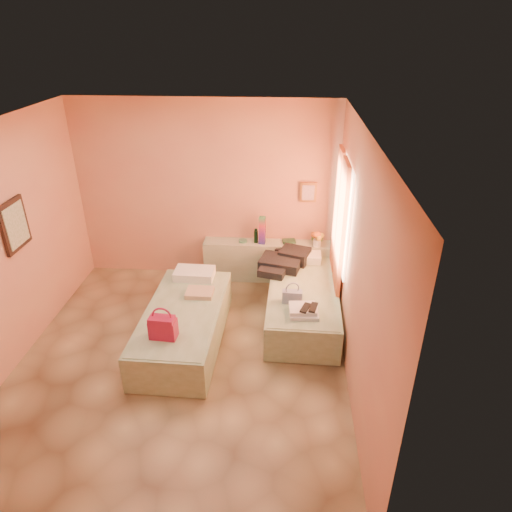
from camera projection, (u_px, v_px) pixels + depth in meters
The scene contains 16 objects.
ground at pixel (182, 361), 5.64m from camera, with size 4.50×4.50×0.00m, color tan.
room_walls at pixel (198, 210), 5.30m from camera, with size 4.02×4.51×2.81m.
headboard_ledge at pixel (269, 261), 7.29m from camera, with size 2.05×0.30×0.65m, color #A7B695.
bed_left at pixel (184, 325), 5.88m from camera, with size 0.90×2.00×0.50m, color #A7C09A.
bed_right at pixel (303, 302), 6.36m from camera, with size 0.90×2.00×0.50m, color #A7C09A.
water_bottle at pixel (256, 236), 7.09m from camera, with size 0.06×0.06×0.22m, color #123318.
rainbow_box at pixel (262, 230), 7.01m from camera, with size 0.10×0.10×0.44m, color #A8143B.
small_dish at pixel (243, 241), 7.15m from camera, with size 0.13×0.13×0.03m, color #4D8E6B.
green_book at pixel (289, 241), 7.14m from camera, with size 0.20×0.14×0.03m, color #294C31.
flower_vase at pixel (317, 238), 6.97m from camera, with size 0.22×0.22×0.28m, color white.
magenta_handbag at pixel (163, 327), 5.20m from camera, with size 0.31×0.17×0.29m, color #A8143B.
khaki_garment at pixel (200, 293), 6.05m from camera, with size 0.36×0.28×0.06m, color tan.
clothes_pile at pixel (284, 262), 6.69m from camera, with size 0.63×0.63×0.19m, color black.
blue_handbag at pixel (292, 297), 5.87m from camera, with size 0.26×0.11×0.16m, color #384F86.
towel_stack at pixel (304, 311), 5.64m from camera, with size 0.35×0.30×0.10m, color white.
sandal_pair at pixel (309, 308), 5.59m from camera, with size 0.16×0.21×0.02m, color black.
Camera 1 is at (1.22, -4.32, 3.77)m, focal length 32.00 mm.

